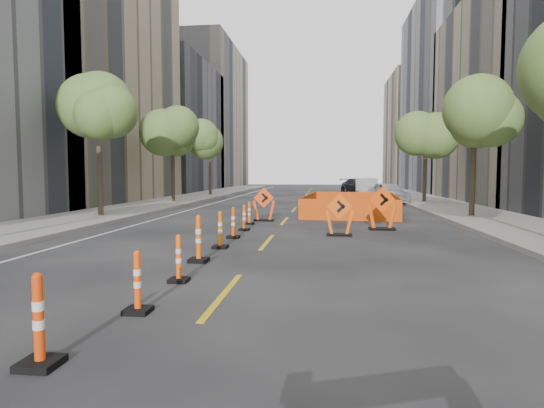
# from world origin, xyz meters

# --- Properties ---
(ground_plane) EXTENTS (140.00, 140.00, 0.00)m
(ground_plane) POSITION_xyz_m (0.00, 0.00, 0.00)
(ground_plane) COLOR black
(sidewalk_left) EXTENTS (4.00, 90.00, 0.15)m
(sidewalk_left) POSITION_xyz_m (-9.00, 12.00, 0.07)
(sidewalk_left) COLOR gray
(sidewalk_left) RESTS_ON ground
(sidewalk_right) EXTENTS (4.00, 90.00, 0.15)m
(sidewalk_right) POSITION_xyz_m (9.00, 12.00, 0.07)
(sidewalk_right) COLOR gray
(sidewalk_right) RESTS_ON ground
(bld_left_c) EXTENTS (12.00, 18.00, 26.00)m
(bld_left_c) POSITION_xyz_m (-17.00, 20.80, 13.00)
(bld_left_c) COLOR tan
(bld_left_c) RESTS_ON ground
(bld_left_d) EXTENTS (12.00, 16.00, 14.00)m
(bld_left_d) POSITION_xyz_m (-17.00, 39.20, 7.00)
(bld_left_d) COLOR #4C4C51
(bld_left_d) RESTS_ON ground
(bld_left_e) EXTENTS (12.00, 20.00, 20.00)m
(bld_left_e) POSITION_xyz_m (-17.00, 55.60, 10.00)
(bld_left_e) COLOR gray
(bld_left_e) RESTS_ON ground
(bld_right_d) EXTENTS (12.00, 18.00, 20.00)m
(bld_right_d) POSITION_xyz_m (17.00, 40.20, 10.00)
(bld_right_d) COLOR gray
(bld_right_d) RESTS_ON ground
(bld_right_e) EXTENTS (12.00, 14.00, 16.00)m
(bld_right_e) POSITION_xyz_m (17.00, 58.60, 8.00)
(bld_right_e) COLOR tan
(bld_right_e) RESTS_ON ground
(tree_l_b) EXTENTS (2.80, 2.80, 5.95)m
(tree_l_b) POSITION_xyz_m (-8.40, 10.00, 4.53)
(tree_l_b) COLOR #382B1E
(tree_l_b) RESTS_ON ground
(tree_l_c) EXTENTS (2.80, 2.80, 5.95)m
(tree_l_c) POSITION_xyz_m (-8.40, 20.00, 4.53)
(tree_l_c) COLOR #382B1E
(tree_l_c) RESTS_ON ground
(tree_l_d) EXTENTS (2.80, 2.80, 5.95)m
(tree_l_d) POSITION_xyz_m (-8.40, 30.00, 4.53)
(tree_l_d) COLOR #382B1E
(tree_l_d) RESTS_ON ground
(tree_r_b) EXTENTS (2.80, 2.80, 5.95)m
(tree_r_b) POSITION_xyz_m (8.40, 12.00, 4.53)
(tree_r_b) COLOR #382B1E
(tree_r_b) RESTS_ON ground
(tree_r_c) EXTENTS (2.80, 2.80, 5.95)m
(tree_r_c) POSITION_xyz_m (8.40, 22.00, 4.53)
(tree_r_c) COLOR #382B1E
(tree_r_c) RESTS_ON ground
(channelizer_0) EXTENTS (0.41, 0.41, 1.04)m
(channelizer_0) POSITION_xyz_m (-1.34, -5.08, 0.52)
(channelizer_0) COLOR red
(channelizer_0) RESTS_ON ground
(channelizer_1) EXTENTS (0.38, 0.38, 0.95)m
(channelizer_1) POSITION_xyz_m (-1.06, -3.13, 0.48)
(channelizer_1) COLOR #F4410A
(channelizer_1) RESTS_ON ground
(channelizer_2) EXTENTS (0.36, 0.36, 0.92)m
(channelizer_2) POSITION_xyz_m (-1.06, -1.18, 0.46)
(channelizer_2) COLOR #FA560A
(channelizer_2) RESTS_ON ground
(channelizer_3) EXTENTS (0.44, 0.44, 1.12)m
(channelizer_3) POSITION_xyz_m (-1.22, 0.77, 0.56)
(channelizer_3) COLOR #EE520A
(channelizer_3) RESTS_ON ground
(channelizer_4) EXTENTS (0.41, 0.41, 1.04)m
(channelizer_4) POSITION_xyz_m (-1.16, 2.73, 0.52)
(channelizer_4) COLOR #DA5809
(channelizer_4) RESTS_ON ground
(channelizer_5) EXTENTS (0.40, 0.40, 1.01)m
(channelizer_5) POSITION_xyz_m (-1.18, 4.68, 0.51)
(channelizer_5) COLOR #EE400A
(channelizer_5) RESTS_ON ground
(channelizer_6) EXTENTS (0.37, 0.37, 0.93)m
(channelizer_6) POSITION_xyz_m (-1.18, 6.63, 0.47)
(channelizer_6) COLOR #F5510A
(channelizer_6) RESTS_ON ground
(channelizer_7) EXTENTS (0.37, 0.37, 0.93)m
(channelizer_7) POSITION_xyz_m (-1.31, 8.58, 0.47)
(channelizer_7) COLOR #F4530A
(channelizer_7) RESTS_ON ground
(chevron_sign_left) EXTENTS (0.99, 0.62, 1.45)m
(chevron_sign_left) POSITION_xyz_m (-0.90, 9.93, 0.72)
(chevron_sign_left) COLOR #F93F0A
(chevron_sign_left) RESTS_ON ground
(chevron_sign_center) EXTENTS (0.96, 0.61, 1.40)m
(chevron_sign_center) POSITION_xyz_m (2.22, 5.67, 0.70)
(chevron_sign_center) COLOR #E64D09
(chevron_sign_center) RESTS_ON ground
(chevron_sign_right) EXTENTS (1.23, 1.00, 1.59)m
(chevron_sign_right) POSITION_xyz_m (3.83, 7.41, 0.80)
(chevron_sign_right) COLOR #F94C0A
(chevron_sign_right) RESTS_ON ground
(safety_fence) EXTENTS (5.02, 7.86, 0.94)m
(safety_fence) POSITION_xyz_m (3.10, 14.19, 0.47)
(safety_fence) COLOR #F1540C
(safety_fence) RESTS_ON ground
(parked_car_near) EXTENTS (2.77, 4.61, 1.47)m
(parked_car_near) POSITION_xyz_m (6.05, 22.11, 0.74)
(parked_car_near) COLOR #BBBCBE
(parked_car_near) RESTS_ON ground
(parked_car_mid) EXTENTS (1.97, 5.03, 1.63)m
(parked_car_mid) POSITION_xyz_m (5.09, 27.89, 0.81)
(parked_car_mid) COLOR #A1A0A5
(parked_car_mid) RESTS_ON ground
(parked_car_far) EXTENTS (3.92, 5.72, 1.54)m
(parked_car_far) POSITION_xyz_m (4.99, 33.61, 0.77)
(parked_car_far) COLOR black
(parked_car_far) RESTS_ON ground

